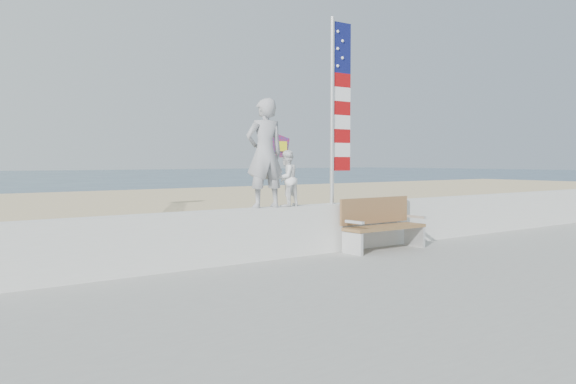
% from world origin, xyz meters
% --- Properties ---
extents(ground, '(220.00, 220.00, 0.00)m').
position_xyz_m(ground, '(0.00, 0.00, 0.00)').
color(ground, '#2D465A').
rests_on(ground, ground).
extents(sand, '(90.00, 40.00, 0.08)m').
position_xyz_m(sand, '(0.00, 9.00, 0.04)').
color(sand, '#D0B98A').
rests_on(sand, ground).
extents(seawall, '(30.00, 0.35, 0.90)m').
position_xyz_m(seawall, '(0.00, 2.00, 0.63)').
color(seawall, silver).
rests_on(seawall, boardwalk).
extents(adult, '(0.75, 0.56, 1.89)m').
position_xyz_m(adult, '(-0.15, 2.00, 2.03)').
color(adult, '#95959A').
rests_on(adult, seawall).
extents(child, '(0.55, 0.47, 1.00)m').
position_xyz_m(child, '(0.32, 2.00, 1.58)').
color(child, white).
rests_on(child, seawall).
extents(bench, '(1.80, 0.57, 1.00)m').
position_xyz_m(bench, '(2.27, 1.55, 0.69)').
color(bench, olive).
rests_on(bench, boardwalk).
extents(flag, '(0.50, 0.08, 3.50)m').
position_xyz_m(flag, '(1.53, 2.00, 2.99)').
color(flag, silver).
rests_on(flag, seawall).
extents(parafoil_kite, '(0.93, 0.42, 0.62)m').
position_xyz_m(parafoil_kite, '(2.19, 4.93, 2.27)').
color(parafoil_kite, red).
rests_on(parafoil_kite, ground).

